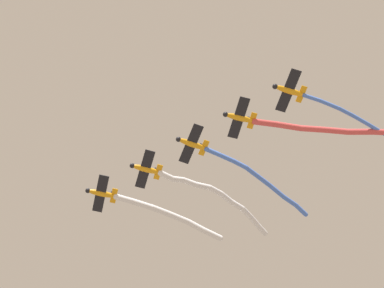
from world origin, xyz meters
The scene contains 10 objects.
airplane_lead centered at (3.62, -4.42, 88.48)m, with size 5.34×7.04×1.73m.
smoke_trail_lead centered at (14.67, -1.04, 87.56)m, with size 17.95×7.28×2.86m.
airplane_left_wing centered at (10.77, -8.90, 88.73)m, with size 5.37×7.04×1.73m.
smoke_trail_left_wing centered at (22.61, -3.37, 89.32)m, with size 18.56×12.68×2.01m.
airplane_right_wing centered at (17.92, -13.39, 88.98)m, with size 5.38×7.00×1.73m.
smoke_trail_right_wing centered at (28.68, -7.95, 87.88)m, with size 17.03×11.06×2.81m.
airplane_slot centered at (25.06, -17.86, 89.23)m, with size 5.35×7.04×1.73m.
smoke_trail_slot centered at (41.85, -16.53, 88.61)m, with size 29.72×1.99×1.94m.
airplane_trail centered at (32.21, -22.34, 89.48)m, with size 5.37×7.03×1.73m.
smoke_trail_trail centered at (42.17, -18.66, 88.63)m, with size 15.58×7.20×2.07m.
Camera 1 is at (17.06, -53.26, 7.11)m, focal length 55.08 mm.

